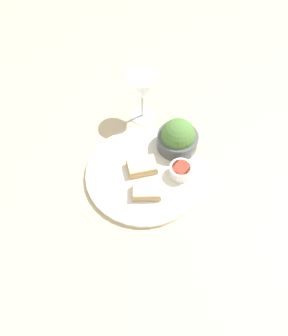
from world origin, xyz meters
TOP-DOWN VIEW (x-y plane):
  - ground_plane at (0.00, 0.00)m, footprint 4.00×4.00m
  - dinner_plate at (0.00, 0.00)m, footprint 0.32×0.32m
  - salad_bowl at (-0.13, -0.03)m, footprint 0.12×0.12m
  - sauce_ramekin at (-0.08, 0.05)m, footprint 0.06×0.06m
  - cheese_toast_near at (0.00, -0.01)m, footprint 0.09×0.07m
  - cheese_toast_far at (0.03, 0.06)m, footprint 0.09×0.08m
  - wine_glass at (-0.10, -0.20)m, footprint 0.09×0.09m

SIDE VIEW (x-z plane):
  - ground_plane at x=0.00m, z-range 0.00..0.00m
  - dinner_plate at x=0.00m, z-range 0.00..0.01m
  - cheese_toast_near at x=0.00m, z-range 0.01..0.04m
  - cheese_toast_far at x=0.03m, z-range 0.01..0.04m
  - sauce_ramekin at x=-0.08m, z-range 0.02..0.05m
  - salad_bowl at x=-0.13m, z-range 0.00..0.10m
  - wine_glass at x=-0.10m, z-range 0.03..0.19m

